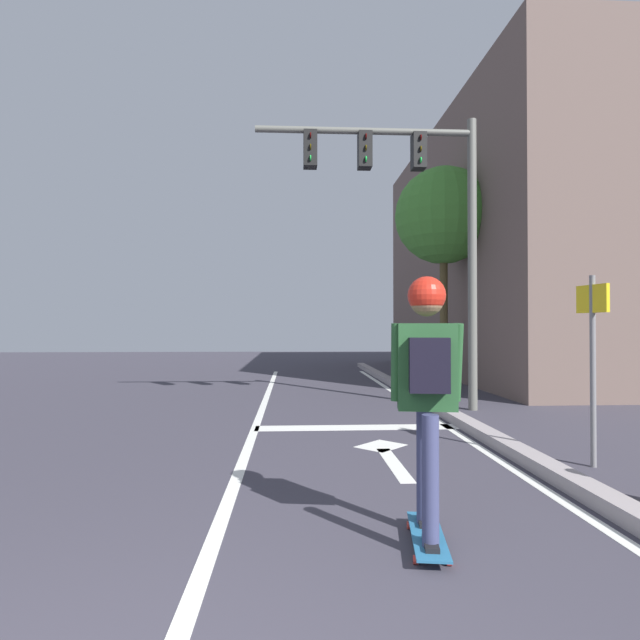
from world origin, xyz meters
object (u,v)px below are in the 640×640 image
(skateboard, at_px, (427,536))
(skater, at_px, (427,368))
(traffic_signal_mast, at_px, (410,195))
(roadside_tree, at_px, (443,217))
(street_sign_post, at_px, (593,341))

(skateboard, relative_size, skater, 0.49)
(skateboard, distance_m, traffic_signal_mast, 6.88)
(skateboard, bearing_deg, roadside_tree, 72.76)
(skater, xyz_separation_m, street_sign_post, (2.28, 1.87, 0.14))
(skateboard, height_order, roadside_tree, roadside_tree)
(street_sign_post, height_order, roadside_tree, roadside_tree)
(skateboard, xyz_separation_m, street_sign_post, (2.28, 1.86, 1.27))
(skater, bearing_deg, skateboard, 81.28)
(skateboard, relative_size, traffic_signal_mast, 0.16)
(street_sign_post, bearing_deg, skateboard, -140.90)
(traffic_signal_mast, xyz_separation_m, roadside_tree, (1.75, 3.83, 0.45))
(traffic_signal_mast, distance_m, roadside_tree, 4.24)
(traffic_signal_mast, relative_size, roadside_tree, 0.94)
(roadside_tree, bearing_deg, skater, -107.23)
(skater, distance_m, roadside_tree, 10.39)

